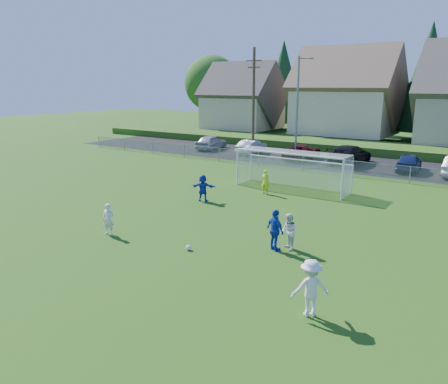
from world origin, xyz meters
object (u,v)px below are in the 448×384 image
at_px(car_c, 302,152).
at_px(car_d, 350,154).
at_px(player_blue_b, 203,188).
at_px(car_e, 409,162).
at_px(soccer_ball, 188,248).
at_px(player_blue_a, 275,230).
at_px(player_white_a, 108,219).
at_px(player_white_c, 311,288).
at_px(goalkeeper, 265,182).
at_px(player_white_b, 289,232).
at_px(car_a, 211,142).
at_px(car_b, 251,147).
at_px(soccer_goal, 294,164).

bearing_deg(car_c, car_d, 176.68).
distance_m(player_blue_b, car_e, 18.20).
bearing_deg(car_e, player_blue_b, 58.31).
xyz_separation_m(soccer_ball, player_blue_a, (2.94, 2.00, 0.76)).
bearing_deg(player_white_a, player_white_c, -28.74).
bearing_deg(player_blue_a, goalkeeper, -32.82).
relative_size(goalkeeper, car_d, 0.27).
bearing_deg(player_white_b, car_c, 156.93).
relative_size(player_white_a, car_a, 0.32).
height_order(player_blue_a, player_blue_b, player_blue_a).
distance_m(car_d, car_e, 4.95).
xyz_separation_m(car_a, car_c, (10.55, -0.42, -0.07)).
bearing_deg(player_white_a, player_blue_b, 69.79).
distance_m(soccer_ball, car_b, 26.11).
distance_m(car_b, soccer_goal, 14.91).
relative_size(player_white_b, car_c, 0.32).
distance_m(car_c, car_e, 9.30).
height_order(player_white_c, goalkeeper, player_white_c).
distance_m(player_white_b, car_c, 23.00).
relative_size(soccer_ball, car_d, 0.04).
height_order(player_white_b, car_e, player_white_b).
xyz_separation_m(player_blue_a, car_a, (-19.05, 21.95, -0.11)).
distance_m(soccer_ball, player_white_c, 6.60).
height_order(soccer_ball, car_d, car_d).
bearing_deg(soccer_goal, car_e, 64.79).
bearing_deg(goalkeeper, soccer_ball, 103.95).
relative_size(soccer_ball, player_blue_a, 0.13).
relative_size(player_blue_b, car_d, 0.28).
bearing_deg(car_d, player_white_b, 104.28).
bearing_deg(goalkeeper, car_c, -72.43).
relative_size(soccer_ball, car_e, 0.05).
bearing_deg(player_blue_b, car_e, -137.55).
distance_m(goalkeeper, car_b, 16.22).
bearing_deg(car_b, car_d, 176.20).
bearing_deg(player_white_a, car_e, 51.08).
bearing_deg(player_white_b, player_blue_a, -98.59).
height_order(car_a, car_b, car_a).
distance_m(player_blue_a, car_c, 23.15).
distance_m(player_white_c, soccer_goal, 16.35).
height_order(soccer_ball, player_blue_b, player_blue_b).
bearing_deg(car_c, soccer_goal, 107.88).
relative_size(player_blue_b, car_b, 0.38).
bearing_deg(soccer_goal, soccer_ball, -84.38).
relative_size(player_white_a, soccer_goal, 0.19).
xyz_separation_m(soccer_ball, car_b, (-11.02, 23.67, 0.57)).
height_order(player_blue_b, car_c, player_blue_b).
bearing_deg(player_blue_a, car_b, -31.26).
xyz_separation_m(player_white_c, goalkeeper, (-8.24, 12.24, -0.11)).
height_order(player_blue_a, car_e, player_blue_a).
bearing_deg(player_blue_a, player_blue_b, -7.00).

